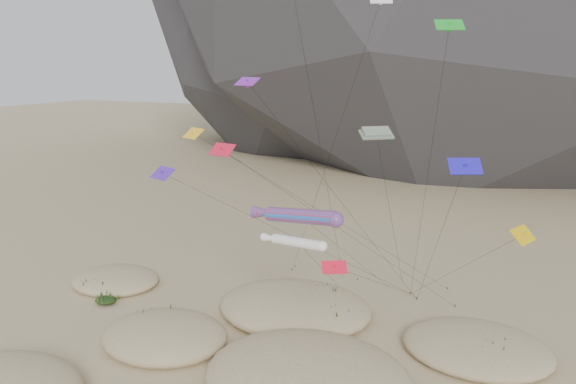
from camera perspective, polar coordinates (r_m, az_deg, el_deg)
The scene contains 7 objects.
dunes at distance 44.41m, azimuth -3.26°, elevation -17.68°, with size 50.54×36.51×4.04m.
dune_grass at distance 45.51m, azimuth -1.74°, elevation -16.63°, with size 44.11×29.64×1.57m.
kite_stakes at distance 61.39m, azimuth 8.26°, elevation -9.35°, with size 18.71×6.26×0.30m.
rainbow_tube_kite at distance 45.32m, azimuth 0.98°, elevation -2.44°, with size 8.89×16.90×12.29m.
white_tube_kite at distance 46.74m, azimuth 0.69°, elevation -5.08°, with size 6.66×13.31×9.53m.
multi_parafoil at distance 42.39m, azimuth 9.03°, elevation 5.68°, with size 2.61×17.17×18.76m.
delta_kites at distance 45.25m, azimuth 2.99°, elevation 4.54°, with size 33.35×22.53×28.86m.
Camera 1 is at (16.45, -31.24, 23.35)m, focal length 35.00 mm.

